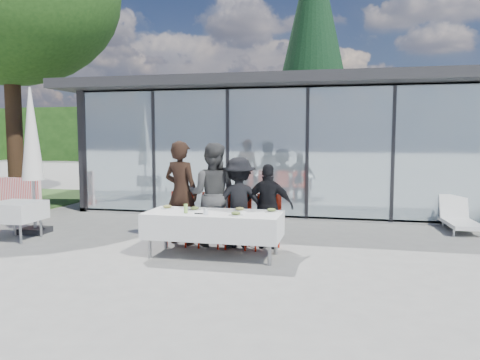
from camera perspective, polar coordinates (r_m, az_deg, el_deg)
name	(u,v)px	position (r m, az deg, el deg)	size (l,w,h in m)	color
ground	(222,261)	(7.66, -2.25, -9.86)	(90.00, 90.00, 0.00)	gray
pavilion	(349,132)	(15.30, 13.13, 5.71)	(14.80, 8.80, 3.44)	gray
treeline	(292,134)	(35.36, 6.41, 5.61)	(62.50, 2.00, 4.40)	#1A3D13
dining_table	(214,225)	(7.84, -3.24, -5.47)	(2.26, 0.96, 0.75)	silver
diner_a	(181,193)	(8.77, -7.20, -1.55)	(0.70, 0.70, 1.93)	black
diner_chair_a	(181,215)	(8.80, -7.22, -4.31)	(0.44, 0.44, 0.97)	#B21D0B
diner_b	(212,195)	(8.58, -3.37, -1.78)	(0.92, 0.92, 1.89)	#454545
diner_chair_b	(212,217)	(8.62, -3.40, -4.49)	(0.44, 0.44, 0.97)	#B21D0B
diner_c	(239,202)	(8.47, -0.15, -2.75)	(1.05, 1.05, 1.63)	black
diner_chair_c	(238,218)	(8.49, -0.19, -4.62)	(0.44, 0.44, 0.97)	#B21D0B
diner_d	(269,206)	(8.38, 3.50, -3.24)	(0.89, 0.89, 1.52)	black
diner_chair_d	(268,219)	(8.39, 3.46, -4.76)	(0.44, 0.44, 0.97)	#B21D0B
plate_a	(167,207)	(8.25, -8.85, -3.29)	(0.23, 0.23, 0.07)	white
plate_b	(195,209)	(8.02, -5.55, -3.51)	(0.23, 0.23, 0.07)	white
plate_c	(240,209)	(7.91, -0.04, -3.60)	(0.23, 0.23, 0.07)	white
plate_d	(271,211)	(7.80, 3.85, -3.74)	(0.23, 0.23, 0.07)	white
plate_extra	(236,214)	(7.45, -0.51, -4.16)	(0.23, 0.23, 0.07)	white
juice_bottle	(186,209)	(7.74, -6.63, -3.47)	(0.06, 0.06, 0.15)	#90C451
drinking_glasses	(206,211)	(7.58, -4.21, -3.83)	(0.07, 0.07, 0.10)	silver
folded_eyeglasses	(199,214)	(7.64, -5.06, -4.09)	(0.14, 0.03, 0.01)	black
spare_table_left	(17,211)	(10.07, -25.57, -3.48)	(0.86, 0.86, 0.74)	silver
market_umbrella	(32,142)	(10.47, -24.05, 4.25)	(0.50, 0.50, 3.00)	black
lounger	(459,218)	(11.10, 25.11, -4.23)	(0.70, 1.37, 0.72)	white
conifer_tree	(313,41)	(20.58, 8.91, 16.42)	(4.00, 4.00, 10.50)	#382316
grass_patch	(17,198)	(16.89, -25.50, -1.98)	(5.00, 5.00, 0.02)	#385926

